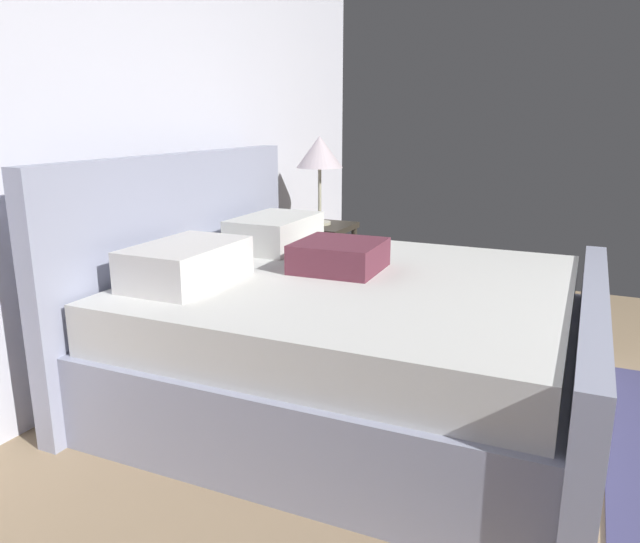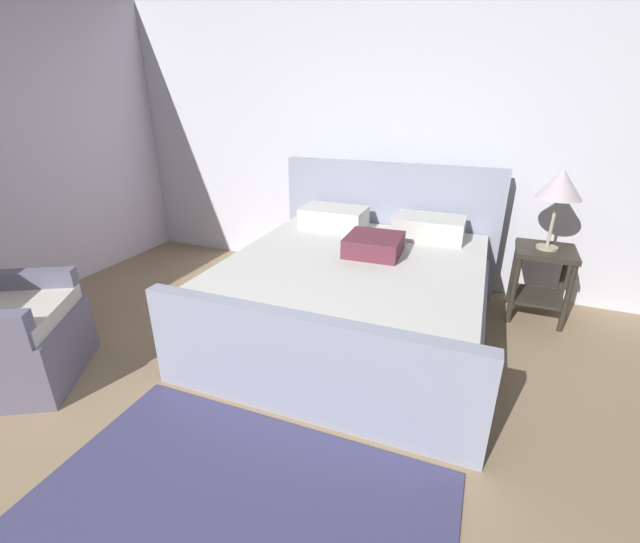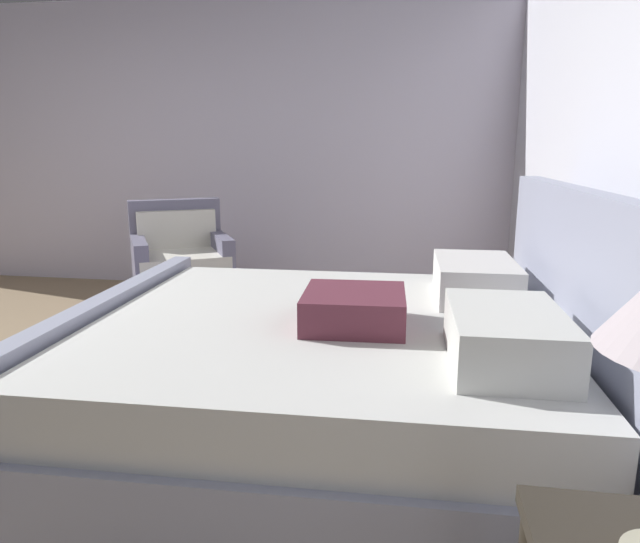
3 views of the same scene
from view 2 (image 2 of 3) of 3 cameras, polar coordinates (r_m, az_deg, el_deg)
The scene contains 6 objects.
wall_back at distance 4.17m, azimuth 8.39°, elevation 16.94°, with size 5.50×0.12×2.62m, color white.
bed at distance 3.25m, azimuth 5.10°, elevation -2.38°, with size 2.02×2.15×1.17m.
nightstand_right at distance 3.85m, azimuth 27.76°, elevation -0.01°, with size 0.44×0.44×0.60m.
table_lamp_right at distance 3.67m, azimuth 29.76°, elevation 10.04°, with size 0.33×0.33×0.62m.
armchair at distance 3.33m, azimuth -37.27°, elevation -6.69°, with size 0.99×0.99×0.90m.
area_rug at distance 2.21m, azimuth -11.23°, elevation -28.92°, with size 1.89×1.14×0.01m, color #42406A.
Camera 2 is at (1.05, -0.71, 1.73)m, focal length 23.67 mm.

